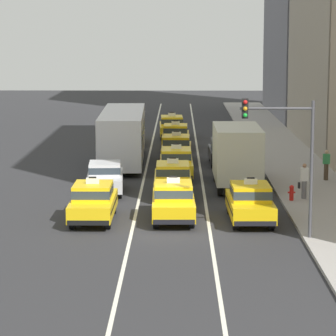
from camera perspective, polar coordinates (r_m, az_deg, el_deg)
The scene contains 21 objects.
ground_plane at distance 35.74m, azimuth 0.19°, elevation -4.15°, with size 160.00×160.00×0.00m, color #2B2B2D.
lane_stripe_left_center at distance 55.42m, azimuth -1.29°, elevation 0.65°, with size 0.14×80.00×0.01m, color silver.
lane_stripe_center_right at distance 55.41m, azimuth 2.02°, elevation 0.64°, with size 0.14×80.00×0.01m, color silver.
sidewalk_curb at distance 50.91m, azimuth 8.47°, elevation -0.14°, with size 4.00×90.00×0.15m, color #9E9993.
taxi_left_nearest at distance 37.49m, azimuth -4.93°, elevation -2.18°, with size 1.83×4.56×1.96m.
sedan_left_second at distance 43.74m, azimuth -4.15°, elevation -0.57°, with size 2.01×4.40×1.58m.
bus_left_third at distance 53.14m, azimuth -2.98°, elevation 2.24°, with size 2.75×11.25×3.22m.
taxi_left_fourth at distance 62.18m, azimuth -2.51°, elevation 2.39°, with size 1.91×4.59×1.96m.
taxi_center_nearest at distance 37.51m, azimuth 0.35°, elevation -2.14°, with size 1.90×4.59×1.96m.
taxi_center_second at distance 42.87m, azimuth 0.31°, elevation -0.70°, with size 1.87×4.58×1.96m.
taxi_center_third at distance 47.97m, azimuth 0.54°, elevation 0.36°, with size 1.86×4.58×1.96m.
taxi_center_fourth at distance 53.75m, azimuth 0.56°, elevation 1.32°, with size 1.89×4.59×1.96m.
taxi_center_fifth at distance 59.80m, azimuth 0.50°, elevation 2.13°, with size 1.88×4.58×1.96m.
taxi_center_sixth at distance 65.59m, azimuth 0.25°, elevation 2.75°, with size 1.94×4.61×1.96m.
taxi_right_nearest at distance 37.39m, azimuth 5.41°, elevation -2.22°, with size 1.89×4.59×1.96m.
box_truck_right_second at distance 45.29m, azimuth 4.49°, elevation 0.96°, with size 2.33×6.97×3.27m.
sedan_right_third at distance 52.87m, azimuth 3.70°, elevation 1.14°, with size 1.80×4.32×1.58m.
pedestrian_near_crosswalk at distance 47.30m, azimuth 10.34°, elevation 0.20°, with size 0.36×0.24×1.63m.
pedestrian_mid_block at distance 42.04m, azimuth 8.91°, elevation -0.85°, with size 0.47×0.24×1.69m.
fire_hydrant at distance 41.59m, azimuth 8.11°, elevation -1.57°, with size 0.36×0.22×0.73m.
traffic_light_pole at distance 33.70m, azimuth 7.82°, elevation 1.56°, with size 2.87×0.33×5.58m.
Camera 1 is at (0.30, -34.77, 8.27)m, focal length 92.92 mm.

